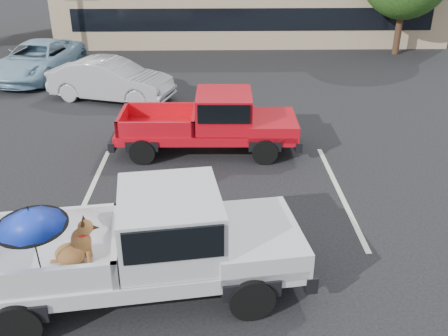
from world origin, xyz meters
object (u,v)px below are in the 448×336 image
(silver_pickup, at_px, (156,239))
(silver_sedan, at_px, (111,80))
(blue_suv, at_px, (38,60))
(red_pickup, at_px, (218,120))

(silver_pickup, relative_size, silver_sedan, 1.32)
(silver_sedan, bearing_deg, silver_pickup, -148.56)
(silver_sedan, xyz_separation_m, blue_suv, (-3.57, 3.05, -0.01))
(red_pickup, bearing_deg, silver_sedan, 130.49)
(silver_sedan, bearing_deg, red_pickup, -123.58)
(blue_suv, bearing_deg, silver_sedan, -30.84)
(red_pickup, distance_m, silver_sedan, 6.03)
(red_pickup, bearing_deg, silver_pickup, -99.39)
(silver_pickup, distance_m, blue_suv, 15.03)
(blue_suv, bearing_deg, red_pickup, -36.60)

